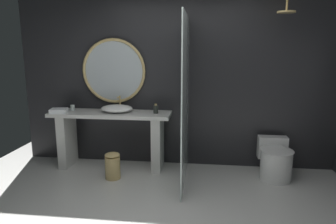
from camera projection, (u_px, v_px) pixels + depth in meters
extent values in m
cube|color=#232326|center=(178.00, 79.00, 4.54)|extent=(4.80, 0.10, 2.60)
cube|color=silver|center=(111.00, 114.00, 4.44)|extent=(1.76, 0.49, 0.05)
cube|color=silver|center=(67.00, 140.00, 4.61)|extent=(0.13, 0.42, 0.79)
cube|color=silver|center=(158.00, 143.00, 4.45)|extent=(0.13, 0.42, 0.79)
ellipsoid|color=white|center=(117.00, 109.00, 4.44)|extent=(0.46, 0.38, 0.11)
cylinder|color=tan|center=(120.00, 103.00, 4.59)|extent=(0.02, 0.02, 0.22)
cylinder|color=tan|center=(119.00, 97.00, 4.52)|extent=(0.02, 0.12, 0.02)
cylinder|color=silver|center=(73.00, 108.00, 4.56)|extent=(0.06, 0.06, 0.08)
cylinder|color=#282D28|center=(156.00, 109.00, 4.35)|extent=(0.07, 0.07, 0.11)
cylinder|color=tan|center=(156.00, 105.00, 4.33)|extent=(0.04, 0.04, 0.02)
torus|color=tan|center=(114.00, 71.00, 4.54)|extent=(0.97, 0.04, 0.97)
cylinder|color=#B2BCC1|center=(114.00, 71.00, 4.55)|extent=(0.90, 0.01, 0.90)
cube|color=silver|center=(185.00, 101.00, 3.91)|extent=(0.02, 1.24, 2.16)
cylinder|color=tan|center=(286.00, 12.00, 3.76)|extent=(0.22, 0.22, 0.02)
cylinder|color=white|center=(276.00, 165.00, 4.11)|extent=(0.41, 0.41, 0.41)
ellipsoid|color=white|center=(277.00, 150.00, 4.07)|extent=(0.44, 0.48, 0.02)
cube|color=white|center=(272.00, 147.00, 4.36)|extent=(0.40, 0.16, 0.32)
cylinder|color=tan|center=(113.00, 168.00, 4.16)|extent=(0.21, 0.21, 0.31)
ellipsoid|color=tan|center=(112.00, 155.00, 4.12)|extent=(0.21, 0.21, 0.06)
cube|color=white|center=(59.00, 111.00, 4.38)|extent=(0.26, 0.23, 0.06)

